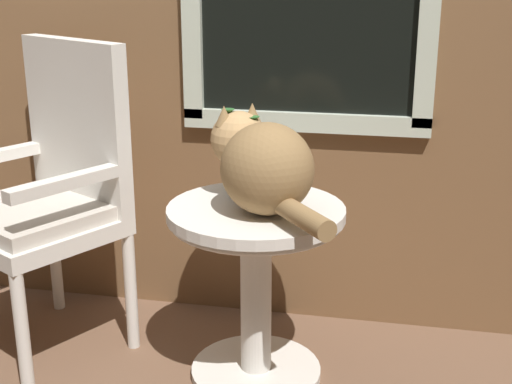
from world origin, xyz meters
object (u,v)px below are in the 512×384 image
object	(u,v)px
wicker_chair	(50,187)
cat	(262,163)
wicker_side_table	(256,262)
pewter_vase_with_ivy	(243,168)

from	to	relation	value
wicker_chair	cat	world-z (taller)	wicker_chair
wicker_chair	cat	xyz separation A→B (m)	(0.77, -0.11, 0.16)
wicker_side_table	pewter_vase_with_ivy	xyz separation A→B (m)	(-0.06, 0.11, 0.28)
wicker_chair	pewter_vase_with_ivy	bearing A→B (deg)	1.57
wicker_chair	wicker_side_table	bearing A→B (deg)	-6.93
wicker_side_table	cat	distance (m)	0.34
cat	wicker_side_table	bearing A→B (deg)	138.12
cat	wicker_chair	bearing A→B (deg)	171.80
cat	pewter_vase_with_ivy	distance (m)	0.17
wicker_side_table	pewter_vase_with_ivy	distance (m)	0.31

